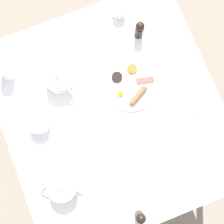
% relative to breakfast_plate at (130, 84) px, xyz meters
% --- Properties ---
extents(ground_plane, '(8.00, 8.00, 0.00)m').
position_rel_breakfast_plate_xyz_m(ground_plane, '(-0.09, 0.13, -0.77)').
color(ground_plane, gray).
extents(table, '(1.09, 1.01, 0.76)m').
position_rel_breakfast_plate_xyz_m(table, '(-0.09, 0.13, -0.08)').
color(table, white).
rests_on(table, ground_plane).
extents(breakfast_plate, '(0.27, 0.27, 0.04)m').
position_rel_breakfast_plate_xyz_m(breakfast_plate, '(0.00, 0.00, 0.00)').
color(breakfast_plate, white).
rests_on(breakfast_plate, table).
extents(teapot_near, '(0.13, 0.20, 0.12)m').
position_rel_breakfast_plate_xyz_m(teapot_near, '(-0.33, 0.46, 0.04)').
color(teapot_near, white).
rests_on(teapot_near, table).
extents(teapot_far, '(0.20, 0.13, 0.12)m').
position_rel_breakfast_plate_xyz_m(teapot_far, '(0.13, 0.31, 0.04)').
color(teapot_far, white).
rests_on(teapot_far, table).
extents(teacup_with_saucer_left, '(0.13, 0.14, 0.07)m').
position_rel_breakfast_plate_xyz_m(teacup_with_saucer_left, '(-0.03, 0.46, 0.02)').
color(teacup_with_saucer_left, white).
rests_on(teacup_with_saucer_left, table).
extents(water_glass_tall, '(0.07, 0.07, 0.11)m').
position_rel_breakfast_plate_xyz_m(water_glass_tall, '(0.26, 0.53, 0.05)').
color(water_glass_tall, white).
rests_on(water_glass_tall, table).
extents(creamer_jug, '(0.09, 0.07, 0.06)m').
position_rel_breakfast_plate_xyz_m(creamer_jug, '(0.36, -0.08, 0.02)').
color(creamer_jug, white).
rests_on(creamer_jug, table).
extents(pepper_grinder, '(0.04, 0.04, 0.12)m').
position_rel_breakfast_plate_xyz_m(pepper_grinder, '(-0.57, 0.19, 0.05)').
color(pepper_grinder, black).
rests_on(pepper_grinder, table).
extents(salt_grinder, '(0.04, 0.04, 0.12)m').
position_rel_breakfast_plate_xyz_m(salt_grinder, '(0.22, -0.13, 0.05)').
color(salt_grinder, black).
rests_on(salt_grinder, table).
extents(napkin_folded, '(0.16, 0.11, 0.01)m').
position_rel_breakfast_plate_xyz_m(napkin_folded, '(-0.17, -0.22, -0.00)').
color(napkin_folded, white).
rests_on(napkin_folded, table).
extents(fork_by_plate, '(0.08, 0.18, 0.00)m').
position_rel_breakfast_plate_xyz_m(fork_by_plate, '(-0.37, 0.10, -0.01)').
color(fork_by_plate, silver).
rests_on(fork_by_plate, table).
extents(knife_by_plate, '(0.11, 0.20, 0.00)m').
position_rel_breakfast_plate_xyz_m(knife_by_plate, '(-0.41, -0.20, -0.01)').
color(knife_by_plate, silver).
rests_on(knife_by_plate, table).
extents(spoon_for_tea, '(0.03, 0.15, 0.00)m').
position_rel_breakfast_plate_xyz_m(spoon_for_tea, '(0.34, 0.24, -0.01)').
color(spoon_for_tea, silver).
rests_on(spoon_for_tea, table).
extents(fork_spare, '(0.11, 0.14, 0.00)m').
position_rel_breakfast_plate_xyz_m(fork_spare, '(-0.52, 0.32, -0.01)').
color(fork_spare, silver).
rests_on(fork_spare, table).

